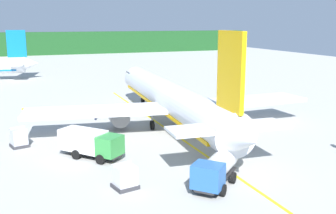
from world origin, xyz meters
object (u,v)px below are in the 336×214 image
at_px(cargo_container_mid, 125,177).
at_px(airliner_foreground, 171,99).
at_px(cargo_container_near, 19,138).
at_px(crew_supervisor, 245,138).
at_px(service_truck_fuel, 91,142).
at_px(service_truck_baggage, 216,169).
at_px(crew_loader_left, 24,112).
at_px(crew_marshaller, 95,113).

bearing_deg(cargo_container_mid, airliner_foreground, 57.60).
relative_size(cargo_container_near, crew_supervisor, 1.20).
bearing_deg(cargo_container_mid, service_truck_fuel, 97.75).
xyz_separation_m(service_truck_baggage, cargo_container_near, (-14.12, 16.16, -0.43)).
xyz_separation_m(airliner_foreground, cargo_container_near, (-17.57, -2.11, -2.42)).
xyz_separation_m(service_truck_baggage, cargo_container_mid, (-6.76, 2.19, -0.47)).
height_order(airliner_foreground, crew_loader_left, airliner_foreground).
bearing_deg(service_truck_baggage, crew_supervisor, 45.78).
distance_m(cargo_container_near, crew_loader_left, 12.59).
xyz_separation_m(service_truck_baggage, crew_marshaller, (-4.57, 24.69, -0.45)).
height_order(cargo_container_near, cargo_container_mid, cargo_container_near).
relative_size(airliner_foreground, crew_marshaller, 25.86).
distance_m(cargo_container_mid, crew_marshaller, 22.60).
height_order(service_truck_fuel, cargo_container_mid, service_truck_fuel).
bearing_deg(crew_loader_left, crew_supervisor, -45.97).
bearing_deg(crew_loader_left, cargo_container_mid, -76.27).
height_order(crew_marshaller, crew_loader_left, crew_marshaller).
relative_size(cargo_container_near, cargo_container_mid, 0.99).
xyz_separation_m(cargo_container_mid, crew_supervisor, (14.05, 5.30, 0.08)).
bearing_deg(crew_supervisor, service_truck_baggage, -134.22).
bearing_deg(cargo_container_near, crew_marshaller, 41.77).
xyz_separation_m(service_truck_baggage, crew_supervisor, (7.29, 7.49, -0.39)).
bearing_deg(crew_supervisor, cargo_container_mid, -159.34).
xyz_separation_m(cargo_container_near, crew_loader_left, (0.88, 12.55, -0.03)).
bearing_deg(cargo_container_mid, crew_loader_left, 103.73).
distance_m(service_truck_fuel, service_truck_baggage, 12.92).
bearing_deg(crew_marshaller, cargo_container_near, -138.23).
xyz_separation_m(service_truck_fuel, cargo_container_mid, (1.10, -8.06, -0.54)).
xyz_separation_m(service_truck_fuel, cargo_container_near, (-6.27, 5.91, -0.50)).
height_order(cargo_container_mid, crew_marshaller, cargo_container_mid).
distance_m(airliner_foreground, crew_supervisor, 11.69).
height_order(service_truck_fuel, crew_supervisor, service_truck_fuel).
height_order(crew_marshaller, crew_supervisor, crew_supervisor).
xyz_separation_m(crew_marshaller, crew_supervisor, (11.86, -17.20, 0.06)).
relative_size(cargo_container_mid, crew_marshaller, 1.28).
bearing_deg(crew_marshaller, crew_loader_left, 155.07).
bearing_deg(cargo_container_mid, crew_marshaller, 84.45).
bearing_deg(crew_marshaller, cargo_container_mid, -95.55).
bearing_deg(service_truck_baggage, cargo_container_near, 131.14).
xyz_separation_m(cargo_container_mid, crew_marshaller, (2.18, 22.50, 0.02)).
relative_size(airliner_foreground, crew_supervisor, 24.42).
bearing_deg(cargo_container_near, crew_supervisor, -22.06).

